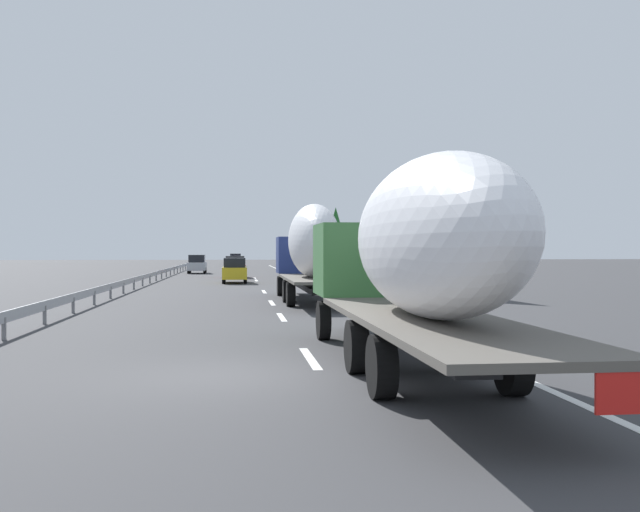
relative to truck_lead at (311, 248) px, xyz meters
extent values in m
plane|color=#38383A|center=(21.13, 3.60, -2.50)|extent=(260.00, 260.00, 0.00)
cube|color=white|center=(-16.87, 1.80, -2.50)|extent=(3.20, 0.20, 0.01)
cube|color=white|center=(-7.11, 1.80, -2.50)|extent=(3.20, 0.20, 0.01)
cube|color=white|center=(-0.13, 1.80, -2.50)|extent=(3.20, 0.20, 0.01)
cube|color=white|center=(8.67, 1.80, -2.50)|extent=(3.20, 0.20, 0.01)
cube|color=white|center=(24.10, 1.80, -2.50)|extent=(3.20, 0.20, 0.01)
cube|color=white|center=(28.67, 1.80, -2.50)|extent=(3.20, 0.20, 0.01)
cube|color=white|center=(26.13, -1.90, -2.50)|extent=(110.00, 0.20, 0.01)
cube|color=navy|center=(4.96, 0.00, -0.35)|extent=(2.40, 2.50, 1.90)
cube|color=black|center=(6.06, 0.00, 0.15)|extent=(0.08, 2.12, 0.80)
cube|color=#262628|center=(1.93, 0.00, -1.83)|extent=(11.14, 0.70, 0.24)
cube|color=#59544C|center=(-1.10, 0.00, -1.36)|extent=(9.71, 2.50, 0.12)
ellipsoid|color=white|center=(-1.21, 0.00, 0.32)|extent=(6.85, 2.20, 3.24)
cube|color=red|center=(-5.92, -0.69, -1.60)|extent=(0.04, 0.56, 0.56)
cylinder|color=black|center=(4.96, 1.10, -1.98)|extent=(1.04, 0.30, 1.04)
cylinder|color=black|center=(4.96, -1.10, -1.98)|extent=(1.04, 0.30, 1.04)
cylinder|color=black|center=(0.10, 1.10, -1.98)|extent=(1.04, 0.35, 1.04)
cylinder|color=black|center=(0.10, -1.10, -1.98)|extent=(1.04, 0.35, 1.04)
cylinder|color=black|center=(-2.30, 1.10, -1.98)|extent=(1.04, 0.35, 1.04)
cylinder|color=black|center=(-2.30, -1.10, -1.98)|extent=(1.04, 0.35, 1.04)
cube|color=#387038|center=(-13.65, 0.00, -0.35)|extent=(2.40, 2.50, 1.90)
cube|color=black|center=(-12.55, 0.00, 0.15)|extent=(0.08, 2.12, 0.80)
cube|color=#262628|center=(-16.87, 0.00, -1.83)|extent=(11.85, 0.70, 0.24)
cube|color=#59544C|center=(-20.09, 0.00, -1.36)|extent=(10.48, 2.50, 0.12)
ellipsoid|color=white|center=(-20.23, 0.00, 0.13)|extent=(8.13, 2.20, 2.86)
cube|color=red|center=(-25.30, -0.69, -1.60)|extent=(0.04, 0.56, 0.56)
cylinder|color=black|center=(-13.65, 1.10, -1.98)|extent=(1.04, 0.30, 1.04)
cylinder|color=black|center=(-13.65, -1.10, -1.98)|extent=(1.04, 0.30, 1.04)
cylinder|color=black|center=(-18.89, 1.10, -1.98)|extent=(1.04, 0.35, 1.04)
cylinder|color=black|center=(-18.89, -1.10, -1.98)|extent=(1.04, 0.35, 1.04)
cylinder|color=black|center=(-21.29, 1.10, -1.98)|extent=(1.04, 0.35, 1.04)
cylinder|color=black|center=(-21.29, -1.10, -1.98)|extent=(1.04, 0.35, 1.04)
cube|color=#28479E|center=(75.40, 3.44, -1.76)|extent=(4.38, 1.78, 0.84)
cube|color=black|center=(75.07, 3.44, -0.96)|extent=(2.41, 1.57, 0.75)
cylinder|color=black|center=(76.75, 4.23, -2.18)|extent=(0.64, 0.22, 0.64)
cylinder|color=black|center=(76.75, 2.65, -2.18)|extent=(0.64, 0.22, 0.64)
cylinder|color=black|center=(74.04, 4.23, -2.18)|extent=(0.64, 0.22, 0.64)
cylinder|color=black|center=(74.04, 2.65, -2.18)|extent=(0.64, 0.22, 0.64)
cube|color=red|center=(30.26, 3.48, -1.76)|extent=(4.06, 1.81, 0.84)
cube|color=black|center=(29.96, 3.48, -0.97)|extent=(2.23, 1.59, 0.74)
cylinder|color=black|center=(31.52, 4.29, -2.18)|extent=(0.64, 0.22, 0.64)
cylinder|color=black|center=(31.52, 2.68, -2.18)|extent=(0.64, 0.22, 0.64)
cylinder|color=black|center=(29.00, 4.29, -2.18)|extent=(0.64, 0.22, 0.64)
cylinder|color=black|center=(29.00, 2.68, -2.18)|extent=(0.64, 0.22, 0.64)
cube|color=gold|center=(20.16, 3.51, -1.76)|extent=(4.57, 1.76, 0.84)
cube|color=black|center=(19.82, 3.51, -1.00)|extent=(2.51, 1.55, 0.68)
cylinder|color=black|center=(21.58, 4.29, -2.18)|extent=(0.64, 0.22, 0.64)
cylinder|color=black|center=(21.58, 2.73, -2.18)|extent=(0.64, 0.22, 0.64)
cylinder|color=black|center=(18.75, 4.29, -2.18)|extent=(0.64, 0.22, 0.64)
cylinder|color=black|center=(18.75, 2.73, -2.18)|extent=(0.64, 0.22, 0.64)
cube|color=#ADB2B7|center=(42.58, 7.42, -1.76)|extent=(4.42, 1.82, 0.84)
cube|color=black|center=(42.25, 7.42, -0.95)|extent=(2.43, 1.60, 0.77)
cylinder|color=black|center=(43.95, 8.23, -2.18)|extent=(0.64, 0.22, 0.64)
cylinder|color=black|center=(43.95, 6.61, -2.18)|extent=(0.64, 0.22, 0.64)
cylinder|color=black|center=(41.21, 8.23, -2.18)|extent=(0.64, 0.22, 0.64)
cylinder|color=black|center=(41.21, 6.61, -2.18)|extent=(0.64, 0.22, 0.64)
cylinder|color=gray|center=(23.57, -3.10, -1.36)|extent=(0.10, 0.10, 2.28)
cube|color=#2D569E|center=(23.57, -3.10, 0.14)|extent=(0.06, 0.90, 0.70)
cylinder|color=#472D19|center=(65.32, -6.53, -1.54)|extent=(0.33, 0.33, 1.92)
cone|color=#1E5B23|center=(65.32, -6.53, 1.57)|extent=(2.92, 2.92, 4.30)
cylinder|color=#472D19|center=(4.68, -6.68, -1.62)|extent=(0.38, 0.38, 1.76)
cone|color=#286B2D|center=(4.68, -6.68, 1.77)|extent=(3.77, 3.77, 5.02)
cylinder|color=#472D19|center=(64.34, -8.33, -1.58)|extent=(0.31, 0.31, 1.85)
cone|color=#194C1E|center=(64.34, -8.33, 2.07)|extent=(2.50, 2.50, 5.45)
cylinder|color=#472D19|center=(54.81, -8.40, -1.82)|extent=(0.32, 0.32, 1.37)
cone|color=#194C1E|center=(54.81, -8.40, 0.83)|extent=(3.42, 3.42, 3.92)
cylinder|color=#472D19|center=(51.60, -8.46, -1.68)|extent=(0.29, 0.29, 1.64)
cone|color=#1E5B23|center=(51.60, -8.46, 2.10)|extent=(3.37, 3.37, 5.92)
cube|color=#9EA0A5|center=(24.13, 9.60, -1.90)|extent=(94.00, 0.06, 0.32)
cube|color=slate|center=(-12.65, 9.60, -2.20)|extent=(0.10, 0.10, 0.60)
cube|color=slate|center=(-8.57, 9.60, -2.20)|extent=(0.10, 0.10, 0.60)
cube|color=slate|center=(-4.48, 9.60, -2.20)|extent=(0.10, 0.10, 0.60)
cube|color=slate|center=(-0.39, 9.60, -2.20)|extent=(0.10, 0.10, 0.60)
cube|color=slate|center=(3.69, 9.60, -2.20)|extent=(0.10, 0.10, 0.60)
cube|color=slate|center=(7.78, 9.60, -2.20)|extent=(0.10, 0.10, 0.60)
cube|color=slate|center=(11.87, 9.60, -2.20)|extent=(0.10, 0.10, 0.60)
cube|color=slate|center=(15.95, 9.60, -2.20)|extent=(0.10, 0.10, 0.60)
cube|color=slate|center=(20.04, 9.60, -2.20)|extent=(0.10, 0.10, 0.60)
cube|color=slate|center=(24.13, 9.60, -2.20)|extent=(0.10, 0.10, 0.60)
cube|color=slate|center=(28.22, 9.60, -2.20)|extent=(0.10, 0.10, 0.60)
cube|color=slate|center=(32.30, 9.60, -2.20)|extent=(0.10, 0.10, 0.60)
cube|color=slate|center=(36.39, 9.60, -2.20)|extent=(0.10, 0.10, 0.60)
cube|color=slate|center=(40.48, 9.60, -2.20)|extent=(0.10, 0.10, 0.60)
cube|color=slate|center=(44.56, 9.60, -2.20)|extent=(0.10, 0.10, 0.60)
cube|color=slate|center=(48.65, 9.60, -2.20)|extent=(0.10, 0.10, 0.60)
cube|color=slate|center=(52.74, 9.60, -2.20)|extent=(0.10, 0.10, 0.60)
cube|color=slate|center=(56.82, 9.60, -2.20)|extent=(0.10, 0.10, 0.60)
cube|color=slate|center=(60.91, 9.60, -2.20)|extent=(0.10, 0.10, 0.60)
cube|color=slate|center=(65.00, 9.60, -2.20)|extent=(0.10, 0.10, 0.60)
cube|color=slate|center=(69.09, 9.60, -2.20)|extent=(0.10, 0.10, 0.60)
camera|label=1|loc=(-32.53, 3.44, -0.11)|focal=39.95mm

